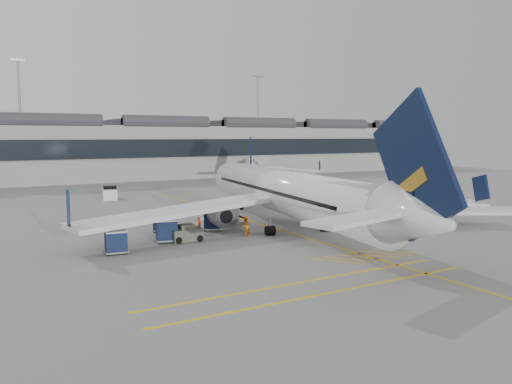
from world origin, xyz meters
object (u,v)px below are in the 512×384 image
baggage_cart_a (213,220)px  ramp_agent_b (245,226)px  belt_loader (217,219)px  ramp_agent_a (199,225)px  airliner_main (289,194)px  pushback_tug (187,234)px

baggage_cart_a → ramp_agent_b: 4.24m
belt_loader → ramp_agent_a: (-3.41, -3.32, 0.19)m
airliner_main → pushback_tug: size_ratio=16.44×
baggage_cart_a → ramp_agent_a: size_ratio=1.47×
ramp_agent_a → ramp_agent_b: 4.37m
ramp_agent_a → ramp_agent_b: ramp_agent_b is taller
belt_loader → ramp_agent_b: belt_loader is taller
baggage_cart_a → ramp_agent_b: baggage_cart_a is taller
pushback_tug → ramp_agent_a: bearing=51.2°
ramp_agent_b → airliner_main: bearing=152.0°
airliner_main → ramp_agent_b: (-5.15, -0.62, -2.59)m
baggage_cart_a → pushback_tug: bearing=-115.1°
baggage_cart_a → ramp_agent_b: bearing=-46.9°
ramp_agent_b → ramp_agent_a: bearing=-78.4°
belt_loader → ramp_agent_a: bearing=-139.3°
belt_loader → pushback_tug: 8.12m
belt_loader → airliner_main: bearing=-52.8°
airliner_main → baggage_cart_a: size_ratio=19.48×
pushback_tug → ramp_agent_b: bearing=-2.0°
belt_loader → baggage_cart_a: size_ratio=2.18×
baggage_cart_a → pushback_tug: baggage_cart_a is taller
baggage_cart_a → pushback_tug: size_ratio=0.84×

